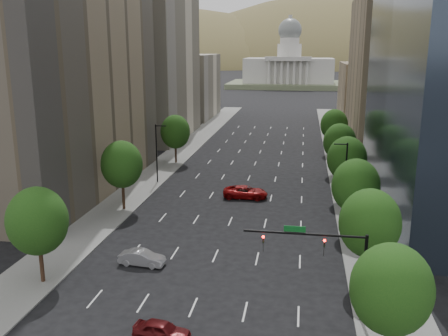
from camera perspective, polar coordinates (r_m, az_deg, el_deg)
The scene contains 23 objects.
sidewalk_left at distance 71.39m, azimuth -10.46°, elevation -2.65°, with size 6.00×200.00×0.15m, color slate.
sidewalk_right at distance 67.79m, azimuth 15.13°, elevation -3.81°, with size 6.00×200.00×0.15m, color slate.
midrise_cream_left at distance 112.31m, azimuth -8.08°, elevation 12.47°, with size 14.00×30.00×35.00m, color beige.
filler_left at distance 144.57m, azimuth -4.06°, elevation 9.51°, with size 14.00×26.00×18.00m, color beige.
parking_tan_right at distance 105.78m, azimuth 18.76°, elevation 10.44°, with size 14.00×30.00×30.00m, color #8C7759.
filler_right at distance 138.87m, azimuth 16.39°, elevation 8.39°, with size 14.00×26.00×16.00m, color #8C7759.
tree_right_0 at distance 33.37m, azimuth 18.95°, elevation -13.25°, with size 5.20×5.20×8.39m.
tree_right_1 at distance 43.22m, azimuth 16.65°, elevation -6.21°, with size 5.20×5.20×8.75m.
tree_right_2 at distance 54.62m, azimuth 15.12°, elevation -2.04°, with size 5.20×5.20×8.61m.
tree_right_3 at distance 66.14m, azimuth 14.16°, elevation 1.04°, with size 5.20×5.20×8.89m.
tree_right_4 at distance 79.89m, azimuth 13.35°, elevation 2.96°, with size 5.20×5.20×8.46m.
tree_right_5 at distance 95.58m, azimuth 12.74°, elevation 4.94°, with size 5.20×5.20×8.75m.
tree_left_0 at distance 44.89m, azimuth -20.95°, elevation -5.81°, with size 5.20×5.20×8.75m.
tree_left_1 at distance 62.13m, azimuth -11.84°, elevation 0.41°, with size 5.20×5.20×8.97m.
tree_left_2 at distance 86.44m, azimuth -5.71°, elevation 4.23°, with size 5.20×5.20×8.68m.
streetlight_rn at distance 61.49m, azimuth 13.94°, elevation -0.92°, with size 1.70×0.20×9.00m.
streetlight_ln at distance 74.17m, azimuth -7.83°, elevation 1.89°, with size 1.70×0.20×9.00m.
traffic_signal at distance 37.53m, azimuth 12.38°, elevation -10.02°, with size 9.12×0.40×7.38m.
capitol at distance 254.39m, azimuth 7.56°, elevation 11.26°, with size 60.00×40.00×35.20m.
foothills at distance 607.04m, azimuth 11.84°, elevation 8.23°, with size 720.00×413.00×263.00m.
car_maroon at distance 36.67m, azimuth -7.27°, elevation -18.32°, with size 1.67×4.14×1.41m, color #4D0C0F.
car_silver at distance 47.78m, azimuth -9.53°, elevation -10.31°, with size 1.54×4.43×1.46m, color #9A9A9F.
car_red_far at distance 67.08m, azimuth 2.52°, elevation -2.82°, with size 2.80×6.07×1.69m, color maroon.
Camera 1 is at (8.09, -4.29, 20.25)m, focal length 39.16 mm.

